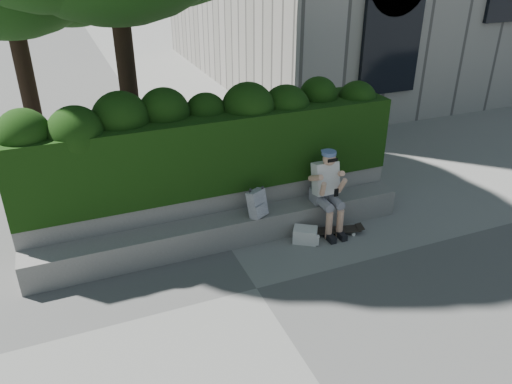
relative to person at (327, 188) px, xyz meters
name	(u,v)px	position (x,y,z in m)	size (l,w,h in m)	color
ground	(257,288)	(-1.66, -1.07, -0.75)	(80.00, 80.00, 0.00)	slate
bench_ledge	(226,231)	(-1.66, 0.18, -0.53)	(6.00, 0.45, 0.45)	gray
planter_wall	(217,209)	(-1.66, 0.66, -0.38)	(6.00, 0.50, 0.75)	gray
hedge	(210,149)	(-1.66, 0.88, 0.60)	(6.00, 1.00, 1.20)	black
person	(327,188)	(0.00, 0.00, 0.00)	(0.40, 0.76, 1.38)	gray
skateboard	(335,230)	(0.06, -0.23, -0.68)	(0.87, 0.42, 0.09)	black
backpack_plaid	(257,204)	(-1.18, 0.08, -0.09)	(0.29, 0.15, 0.43)	silver
backpack_ground	(305,235)	(-0.49, -0.24, -0.63)	(0.37, 0.26, 0.24)	silver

